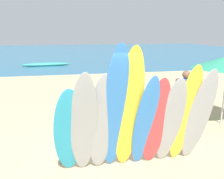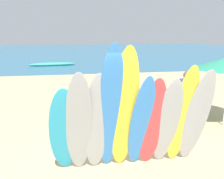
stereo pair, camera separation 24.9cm
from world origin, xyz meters
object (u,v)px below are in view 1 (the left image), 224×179
Objects in this scene: surfboard_red_6 at (156,124)px; surfboard_teal_0 at (69,133)px; surfboard_blue_3 at (115,113)px; surfboard_yellow_8 at (185,116)px; surfboard_grey_1 at (84,126)px; beachgoer_strolling at (185,95)px; beach_chair_red at (192,101)px; surfboard_grey_7 at (170,123)px; surfboard_rack at (127,137)px; surfboard_yellow_4 at (129,113)px; surfboard_grey_9 at (199,117)px; surfboard_grey_2 at (101,125)px; surfboard_blue_5 at (145,124)px; beachgoer_near_rack at (128,71)px; distant_boat at (46,64)px.

surfboard_teal_0 is at bearing -179.85° from surfboard_red_6.
surfboard_yellow_8 is (1.51, 0.09, -0.21)m from surfboard_blue_3.
surfboard_grey_1 is 3.91m from beachgoer_strolling.
surfboard_red_6 is (1.46, 0.06, -0.09)m from surfboard_grey_1.
surfboard_red_6 is at bearing 0.48° from surfboard_grey_1.
surfboard_teal_0 is 0.87× the size of surfboard_yellow_8.
beach_chair_red is at bearing 55.56° from surfboard_yellow_8.
surfboard_blue_3 is 1.53m from surfboard_yellow_8.
surfboard_grey_7 is (1.19, 0.09, -0.33)m from surfboard_blue_3.
surfboard_rack is 1.10m from surfboard_grey_7.
surfboard_yellow_4 reaches higher than surfboard_rack.
surfboard_grey_7 reaches higher than beach_chair_red.
surfboard_red_6 is 2.54× the size of beach_chair_red.
surfboard_rack is 3.70× the size of beach_chair_red.
surfboard_grey_9 is (2.71, 0.01, 0.12)m from surfboard_teal_0.
surfboard_grey_9 is at bearing 1.85° from surfboard_blue_3.
beach_chair_red is at bearing 45.86° from surfboard_yellow_4.
surfboard_teal_0 is 1.18× the size of beachgoer_strolling.
surfboard_blue_5 is (0.88, -0.02, -0.03)m from surfboard_grey_2.
surfboard_blue_5 reaches higher than surfboard_teal_0.
beach_chair_red is at bearing 32.91° from surfboard_teal_0.
beachgoer_near_rack is 4.42m from beach_chair_red.
beachgoer_near_rack reaches higher than distant_boat.
beach_chair_red is (1.70, 3.22, -0.65)m from surfboard_grey_9.
surfboard_red_6 is 1.38× the size of beachgoer_near_rack.
beach_chair_red is (3.09, 2.62, -0.05)m from surfboard_rack.
surfboard_yellow_4 is at bearing 150.95° from beachgoer_near_rack.
surfboard_blue_5 reaches higher than surfboard_red_6.
surfboard_red_6 is at bearing -4.07° from surfboard_grey_2.
surfboard_grey_9 is (1.83, 0.10, -0.26)m from surfboard_blue_3.
beachgoer_near_rack is (1.44, 7.46, -0.13)m from surfboard_red_6.
surfboard_blue_5 is at bearing 153.44° from beachgoer_near_rack.
surfboard_grey_2 is at bearing 172.93° from surfboard_yellow_4.
beachgoer_strolling reaches higher than beachgoer_near_rack.
surfboard_grey_9 is at bearing -122.04° from beach_chair_red.
surfboard_red_6 is (0.86, 0.08, -0.32)m from surfboard_blue_3.
surfboard_red_6 is 17.18m from distant_boat.
beach_chair_red is at bearing 57.45° from surfboard_grey_9.
surfboard_blue_5 reaches higher than beach_chair_red.
surfboard_teal_0 reaches higher than beachgoer_strolling.
surfboard_red_6 is at bearing -79.35° from distant_boat.
surfboard_grey_2 is at bearing 178.13° from surfboard_yellow_8.
surfboard_grey_2 reaches higher than surfboard_blue_5.
surfboard_blue_3 is 1.27× the size of surfboard_blue_5.
beach_chair_red is (3.54, 3.32, -0.91)m from surfboard_blue_3.
surfboard_rack is 7.09m from beachgoer_near_rack.
surfboard_yellow_8 reaches higher than surfboard_grey_1.
surfboard_blue_5 is 2.94m from beachgoer_strolling.
surfboard_blue_5 is 0.24m from surfboard_red_6.
surfboard_blue_5 is at bearing -176.50° from surfboard_grey_7.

